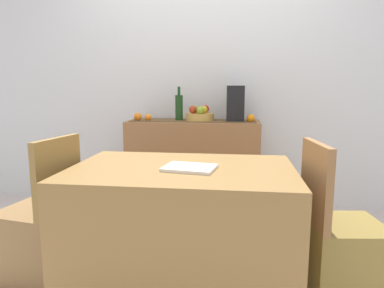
{
  "coord_description": "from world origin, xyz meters",
  "views": [
    {
      "loc": [
        0.32,
        -2.37,
        1.2
      ],
      "look_at": [
        -0.03,
        0.38,
        0.74
      ],
      "focal_mm": 33.05,
      "sensor_mm": 36.0,
      "label": 1
    }
  ],
  "objects": [
    {
      "name": "apple_upper",
      "position": [
        -0.09,
        0.88,
        0.98
      ],
      "size": [
        0.07,
        0.07,
        0.07
      ],
      "primitive_type": "sphere",
      "color": "#AB3617",
      "rests_on": "fruit_bowl"
    },
    {
      "name": "chair_near_window",
      "position": [
        -0.89,
        -0.43,
        0.27
      ],
      "size": [
        0.46,
        0.46,
        0.9
      ],
      "color": "olive",
      "rests_on": "ground"
    },
    {
      "name": "chair_by_corner",
      "position": [
        0.91,
        -0.43,
        0.27
      ],
      "size": [
        0.45,
        0.45,
        0.9
      ],
      "color": "olive",
      "rests_on": "ground"
    },
    {
      "name": "ground_plane",
      "position": [
        0.0,
        0.0,
        -0.01
      ],
      "size": [
        6.4,
        6.4,
        0.02
      ],
      "primitive_type": "cube",
      "color": "beige",
      "rests_on": "ground"
    },
    {
      "name": "table_runner",
      "position": [
        -0.09,
        0.92,
        0.88
      ],
      "size": [
        1.16,
        0.32,
        0.01
      ],
      "primitive_type": "cube",
      "color": "brown",
      "rests_on": "sideboard_console"
    },
    {
      "name": "orange_loose_far",
      "position": [
        -0.61,
        0.86,
        0.91
      ],
      "size": [
        0.08,
        0.08,
        0.08
      ],
      "primitive_type": "sphere",
      "color": "orange",
      "rests_on": "sideboard_console"
    },
    {
      "name": "open_book",
      "position": [
        0.06,
        -0.47,
        0.75
      ],
      "size": [
        0.31,
        0.25,
        0.02
      ],
      "primitive_type": "cube",
      "rotation": [
        0.0,
        0.0,
        -0.17
      ],
      "color": "white",
      "rests_on": "dining_table"
    },
    {
      "name": "apple_right",
      "position": [
        0.01,
        0.99,
        0.98
      ],
      "size": [
        0.07,
        0.07,
        0.07
      ],
      "primitive_type": "sphere",
      "color": "red",
      "rests_on": "fruit_bowl"
    },
    {
      "name": "orange_loose_near_bowl",
      "position": [
        -0.51,
        0.87,
        0.91
      ],
      "size": [
        0.07,
        0.07,
        0.07
      ],
      "primitive_type": "sphere",
      "color": "orange",
      "rests_on": "sideboard_console"
    },
    {
      "name": "wine_bottle",
      "position": [
        -0.23,
        0.92,
        1.0
      ],
      "size": [
        0.07,
        0.07,
        0.32
      ],
      "color": "#1A3E17",
      "rests_on": "sideboard_console"
    },
    {
      "name": "sideboard_console",
      "position": [
        -0.09,
        0.92,
        0.44
      ],
      "size": [
        1.24,
        0.42,
        0.87
      ],
      "primitive_type": "cube",
      "color": "#93643D",
      "rests_on": "ground"
    },
    {
      "name": "apple_center",
      "position": [
        -0.08,
        0.97,
        0.98
      ],
      "size": [
        0.07,
        0.07,
        0.07
      ],
      "primitive_type": "sphere",
      "color": "#86A335",
      "rests_on": "fruit_bowl"
    },
    {
      "name": "apple_front",
      "position": [
        0.01,
        0.91,
        0.98
      ],
      "size": [
        0.07,
        0.07,
        0.07
      ],
      "primitive_type": "sphere",
      "color": "gold",
      "rests_on": "fruit_bowl"
    },
    {
      "name": "fruit_bowl",
      "position": [
        -0.03,
        0.92,
        0.91
      ],
      "size": [
        0.26,
        0.26,
        0.07
      ],
      "primitive_type": "cylinder",
      "color": "gold",
      "rests_on": "table_runner"
    },
    {
      "name": "dining_table",
      "position": [
        0.01,
        -0.42,
        0.37
      ],
      "size": [
        1.27,
        0.85,
        0.74
      ],
      "primitive_type": "cube",
      "color": "olive",
      "rests_on": "ground"
    },
    {
      "name": "coffee_maker",
      "position": [
        0.3,
        0.92,
        1.04
      ],
      "size": [
        0.16,
        0.18,
        0.33
      ],
      "primitive_type": "cube",
      "color": "black",
      "rests_on": "sideboard_console"
    },
    {
      "name": "apple_left",
      "position": [
        -0.02,
        0.84,
        0.98
      ],
      "size": [
        0.07,
        0.07,
        0.07
      ],
      "primitive_type": "sphere",
      "color": "#82AC31",
      "rests_on": "fruit_bowl"
    },
    {
      "name": "room_wall_rear",
      "position": [
        0.0,
        1.18,
        1.35
      ],
      "size": [
        6.4,
        0.06,
        2.7
      ],
      "primitive_type": "cube",
      "color": "silver",
      "rests_on": "ground"
    },
    {
      "name": "orange_loose_mid",
      "position": [
        0.44,
        0.85,
        0.91
      ],
      "size": [
        0.07,
        0.07,
        0.07
      ],
      "primitive_type": "sphere",
      "color": "orange",
      "rests_on": "sideboard_console"
    }
  ]
}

